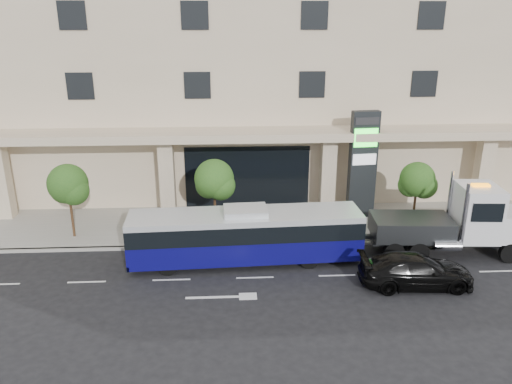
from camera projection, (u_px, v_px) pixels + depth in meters
ground at (253, 263)px, 25.45m from camera, size 120.00×120.00×0.00m
sidewalk at (249, 224)px, 30.14m from camera, size 120.00×6.00×0.15m
curb at (252, 245)px, 27.31m from camera, size 120.00×0.30×0.15m
convention_center at (243, 45)px, 36.72m from camera, size 60.00×17.60×20.00m
tree_left at (69, 187)px, 27.31m from camera, size 2.27×2.20×4.22m
tree_mid at (215, 182)px, 27.67m from camera, size 2.28×2.20×4.38m
tree_right at (418, 182)px, 28.32m from camera, size 2.10×2.00×4.04m
city_bus at (245, 235)px, 25.14m from camera, size 11.77×3.01×2.96m
tow_truck at (459, 223)px, 25.99m from camera, size 9.36×2.85×4.25m
black_sedan at (416, 270)px, 23.13m from camera, size 5.32×2.31×1.52m
signage_pylon at (363, 164)px, 30.11m from camera, size 1.69×0.76×6.59m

